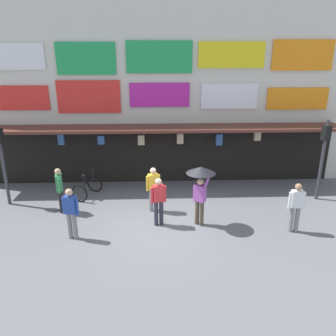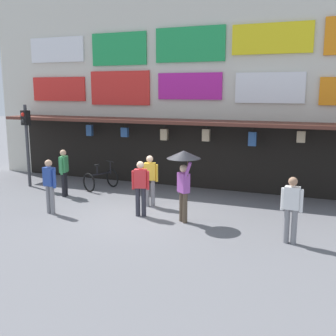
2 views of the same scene
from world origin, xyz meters
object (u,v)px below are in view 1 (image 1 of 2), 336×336
object	(u,v)px
traffic_light_far	(324,147)
pedestrian_in_red	(71,211)
pedestrian_with_umbrella	(201,179)
pedestrian_in_black	(296,205)
pedestrian_in_blue	(60,188)
bicycle_parked	(87,188)
traffic_light_near	(1,151)
pedestrian_in_purple	(159,199)
pedestrian_in_yellow	(153,187)

from	to	relation	value
traffic_light_far	pedestrian_in_red	bearing A→B (deg)	-163.59
pedestrian_with_umbrella	pedestrian_in_black	size ratio (longest dim) A/B	1.24
pedestrian_in_blue	bicycle_parked	bearing A→B (deg)	62.27
traffic_light_near	pedestrian_in_purple	size ratio (longest dim) A/B	1.90
pedestrian_with_umbrella	pedestrian_in_red	world-z (taller)	pedestrian_with_umbrella
pedestrian_in_yellow	pedestrian_with_umbrella	world-z (taller)	pedestrian_with_umbrella
traffic_light_near	pedestrian_in_blue	world-z (taller)	traffic_light_near
traffic_light_far	pedestrian_in_red	world-z (taller)	traffic_light_far
traffic_light_far	pedestrian_in_blue	world-z (taller)	traffic_light_far
pedestrian_in_purple	pedestrian_with_umbrella	world-z (taller)	pedestrian_with_umbrella
pedestrian_in_yellow	pedestrian_in_blue	size ratio (longest dim) A/B	1.00
bicycle_parked	pedestrian_in_blue	bearing A→B (deg)	-117.73
pedestrian_with_umbrella	pedestrian_in_blue	xyz separation A→B (m)	(-4.92, 1.18, -0.69)
pedestrian_in_black	pedestrian_with_umbrella	bearing A→B (deg)	169.02
traffic_light_near	bicycle_parked	world-z (taller)	traffic_light_near
traffic_light_near	pedestrian_in_blue	distance (m)	2.61
pedestrian_with_umbrella	pedestrian_in_black	xyz separation A→B (m)	(3.01, -0.58, -0.69)
traffic_light_far	pedestrian_in_black	world-z (taller)	traffic_light_far
traffic_light_far	pedestrian_in_blue	bearing A→B (deg)	-175.59
pedestrian_in_purple	pedestrian_in_blue	size ratio (longest dim) A/B	1.00
traffic_light_far	bicycle_parked	xyz separation A→B (m)	(-9.20, 0.57, -1.75)
traffic_light_near	pedestrian_with_umbrella	size ratio (longest dim) A/B	1.54
bicycle_parked	pedestrian_in_purple	distance (m)	3.81
pedestrian_in_red	pedestrian_in_blue	xyz separation A→B (m)	(-0.85, 1.90, 0.00)
traffic_light_far	bicycle_parked	size ratio (longest dim) A/B	2.38
pedestrian_with_umbrella	pedestrian_in_blue	size ratio (longest dim) A/B	1.24
pedestrian_in_yellow	pedestrian_in_blue	distance (m)	3.37
traffic_light_far	pedestrian_in_blue	xyz separation A→B (m)	(-9.90, -0.76, -1.19)
pedestrian_in_yellow	pedestrian_with_umbrella	bearing A→B (deg)	-35.92
traffic_light_near	bicycle_parked	xyz separation A→B (m)	(2.91, 0.59, -1.75)
pedestrian_in_black	traffic_light_near	bearing A→B (deg)	166.11
traffic_light_near	pedestrian_in_blue	xyz separation A→B (m)	(2.21, -0.74, -1.19)
pedestrian_in_yellow	pedestrian_in_blue	bearing A→B (deg)	179.05
pedestrian_in_red	pedestrian_with_umbrella	bearing A→B (deg)	10.04
pedestrian_in_purple	pedestrian_in_black	bearing A→B (deg)	-8.17
pedestrian_in_purple	pedestrian_in_red	world-z (taller)	same
pedestrian_in_red	pedestrian_in_purple	bearing A→B (deg)	15.83
traffic_light_far	pedestrian_in_black	xyz separation A→B (m)	(-1.97, -2.53, -1.19)
pedestrian_in_purple	pedestrian_in_black	world-z (taller)	same
pedestrian_in_yellow	pedestrian_in_purple	distance (m)	1.09
pedestrian_with_umbrella	pedestrian_in_red	size ratio (longest dim) A/B	1.24
pedestrian_in_yellow	pedestrian_in_red	distance (m)	3.12
traffic_light_near	bicycle_parked	bearing A→B (deg)	11.42
pedestrian_in_purple	pedestrian_with_umbrella	size ratio (longest dim) A/B	0.81
pedestrian_in_black	pedestrian_in_red	bearing A→B (deg)	-178.88
pedestrian_in_purple	pedestrian_in_red	size ratio (longest dim) A/B	1.00
traffic_light_near	pedestrian_in_red	xyz separation A→B (m)	(3.06, -2.64, -1.19)
bicycle_parked	pedestrian_in_red	world-z (taller)	pedestrian_in_red
traffic_light_near	traffic_light_far	world-z (taller)	same
pedestrian_in_purple	pedestrian_with_umbrella	xyz separation A→B (m)	(1.37, -0.04, 0.69)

